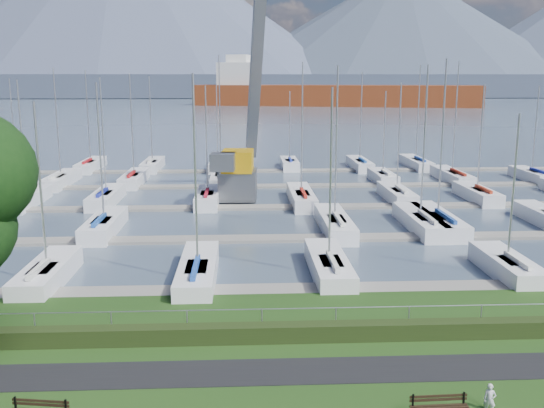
{
  "coord_description": "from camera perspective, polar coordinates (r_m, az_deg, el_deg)",
  "views": [
    {
      "loc": [
        -1.71,
        -22.9,
        10.31
      ],
      "look_at": [
        0.0,
        12.0,
        3.0
      ],
      "focal_mm": 40.0,
      "sensor_mm": 36.0,
      "label": 1
    }
  ],
  "objects": [
    {
      "name": "path",
      "position": [
        22.48,
        1.94,
        -15.46
      ],
      "size": [
        160.0,
        2.0,
        0.04
      ],
      "primitive_type": "cube",
      "color": "black",
      "rests_on": "grass"
    },
    {
      "name": "sailboat_fleet",
      "position": [
        51.69,
        -1.72,
        6.28
      ],
      "size": [
        74.39,
        49.36,
        13.83
      ],
      "color": "beige",
      "rests_on": "water"
    },
    {
      "name": "hedge",
      "position": [
        24.67,
        1.44,
        -12.0
      ],
      "size": [
        80.0,
        0.7,
        0.7
      ],
      "primitive_type": "cube",
      "color": "black",
      "rests_on": "grass"
    },
    {
      "name": "bench_right",
      "position": [
        20.16,
        15.49,
        -18.03
      ],
      "size": [
        1.81,
        0.48,
        0.85
      ],
      "rotation": [
        0.0,
        0.0,
        0.03
      ],
      "color": "black",
      "rests_on": "grass"
    },
    {
      "name": "fence",
      "position": [
        24.71,
        1.38,
        -9.82
      ],
      "size": [
        80.0,
        0.04,
        0.04
      ],
      "primitive_type": "cylinder",
      "rotation": [
        0.0,
        1.57,
        0.0
      ],
      "color": "gray",
      "rests_on": "grass"
    },
    {
      "name": "person",
      "position": [
        21.13,
        19.83,
        -16.56
      ],
      "size": [
        0.44,
        0.38,
        1.03
      ],
      "primitive_type": "imported",
      "rotation": [
        0.0,
        0.0,
        -0.43
      ],
      "color": "silver",
      "rests_on": "grass"
    },
    {
      "name": "water",
      "position": [
        283.11,
        -2.5,
        9.63
      ],
      "size": [
        800.0,
        540.0,
        0.2
      ],
      "primitive_type": "cube",
      "color": "#485769"
    },
    {
      "name": "cargo_ship_mid",
      "position": [
        236.33,
        4.78,
        10.11
      ],
      "size": [
        108.69,
        45.07,
        21.5
      ],
      "rotation": [
        0.0,
        0.0,
        -0.26
      ],
      "color": "maroon",
      "rests_on": "water"
    },
    {
      "name": "docks",
      "position": [
        50.05,
        -0.79,
        -0.33
      ],
      "size": [
        90.0,
        41.6,
        0.25
      ],
      "color": "gray",
      "rests_on": "water"
    },
    {
      "name": "crane",
      "position": [
        53.25,
        -2.78,
        6.43
      ],
      "size": [
        5.16,
        13.3,
        22.35
      ],
      "rotation": [
        0.0,
        0.0,
        -0.07
      ],
      "color": "slate",
      "rests_on": "water"
    },
    {
      "name": "foothill",
      "position": [
        352.93,
        -2.58,
        11.1
      ],
      "size": [
        900.0,
        80.0,
        12.0
      ],
      "primitive_type": "cube",
      "color": "#3B4457",
      "rests_on": "water"
    },
    {
      "name": "mountains",
      "position": [
        429.17,
        -1.66,
        16.67
      ],
      "size": [
        1190.0,
        360.0,
        115.0
      ],
      "color": "#434B62",
      "rests_on": "water"
    }
  ]
}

